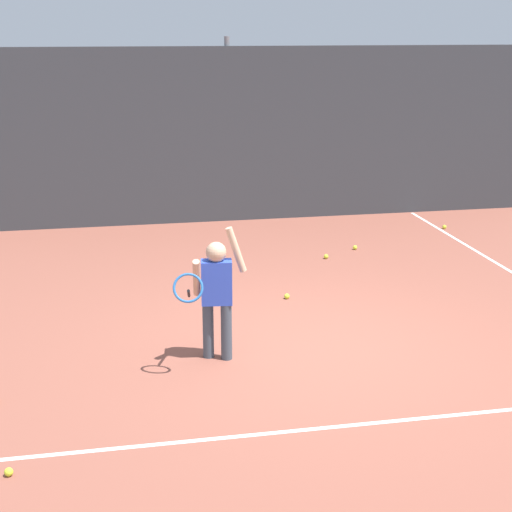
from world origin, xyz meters
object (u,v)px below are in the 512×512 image
Objects in this scene: tennis_ball_3 at (9,472)px; tennis_ball_4 at (355,247)px; tennis_player at (216,290)px; tennis_ball_5 at (444,227)px; tennis_ball_0 at (287,296)px; tennis_ball_6 at (326,256)px.

tennis_ball_4 is at bearing 50.42° from tennis_ball_3.
tennis_ball_4 is at bearing 60.67° from tennis_player.
tennis_player is at bearing -126.36° from tennis_ball_4.
tennis_player reaches higher than tennis_ball_4.
tennis_ball_5 is (1.83, 0.91, 0.00)m from tennis_ball_4.
tennis_player reaches higher than tennis_ball_0.
tennis_ball_0 is 4.49m from tennis_ball_3.
tennis_ball_6 is at bearing 64.11° from tennis_player.
tennis_ball_3 is (-2.92, -3.41, 0.00)m from tennis_ball_0.
tennis_ball_3 is at bearing -129.58° from tennis_ball_4.
tennis_player is at bearing 44.92° from tennis_ball_3.
tennis_player reaches higher than tennis_ball_3.
tennis_player is 3.83m from tennis_ball_6.
tennis_ball_0 is 4.37m from tennis_ball_5.
tennis_ball_3 is at bearing -134.99° from tennis_ball_5.
tennis_ball_6 is (3.86, 4.97, 0.00)m from tennis_ball_3.
tennis_ball_0 and tennis_ball_5 have the same top height.
tennis_ball_0 and tennis_ball_4 have the same top height.
tennis_ball_0 is (1.10, 1.60, -0.69)m from tennis_player.
tennis_ball_0 and tennis_ball_3 have the same top height.
tennis_ball_3 and tennis_ball_4 have the same top height.
tennis_ball_5 is (3.33, 2.84, 0.00)m from tennis_ball_0.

